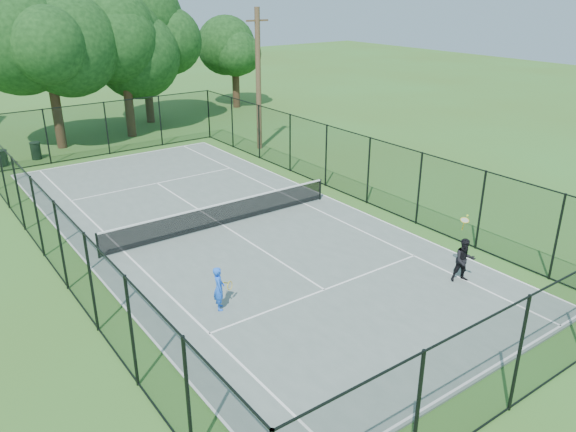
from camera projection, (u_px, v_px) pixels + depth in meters
ground at (223, 227)px, 22.50m from camera, size 120.00×120.00×0.00m
tennis_court at (223, 226)px, 22.49m from camera, size 11.00×24.00×0.06m
tennis_net at (222, 213)px, 22.28m from camera, size 10.08×0.08×0.95m
fence at (221, 191)px, 21.93m from camera, size 13.10×26.10×3.00m
tree_near_left at (49, 60)px, 31.61m from camera, size 6.33×6.33×8.25m
tree_near_mid at (124, 58)px, 34.25m from camera, size 6.08×6.08×7.96m
tree_near_right at (143, 35)px, 37.59m from camera, size 6.76×6.76×9.33m
tree_far_right at (235, 57)px, 43.31m from camera, size 4.72×4.72×6.24m
trash_bin_left at (2, 158)px, 29.97m from camera, size 0.58×0.58×0.86m
trash_bin_right at (36, 151)px, 31.11m from camera, size 0.58×0.58×0.96m
utility_pole at (258, 80)px, 31.88m from camera, size 1.40×0.30×7.91m
player_blue at (219, 288)px, 16.42m from camera, size 0.83×0.58×1.36m
player_black at (464, 260)px, 17.96m from camera, size 0.90×0.91×2.11m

